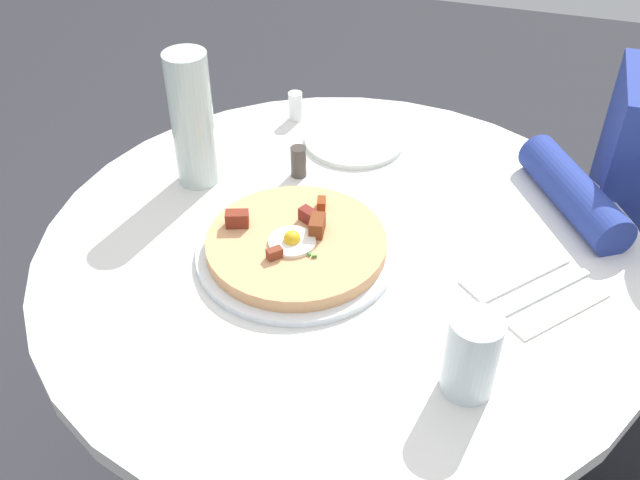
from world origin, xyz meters
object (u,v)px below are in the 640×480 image
(pizza_plate, at_px, (297,252))
(fork, at_px, (525,279))
(breakfast_pizza, at_px, (296,243))
(salt_shaker, at_px, (295,106))
(bread_plate, at_px, (354,140))
(water_bottle, at_px, (192,120))
(dining_table, at_px, (341,323))
(water_glass, at_px, (472,355))
(knife, at_px, (543,294))
(pepper_shaker, at_px, (299,162))

(pizza_plate, bearing_deg, fork, -173.35)
(breakfast_pizza, relative_size, salt_shaker, 4.84)
(bread_plate, xyz_separation_m, water_bottle, (0.23, 0.20, 0.11))
(bread_plate, bearing_deg, breakfast_pizza, 89.68)
(dining_table, xyz_separation_m, breakfast_pizza, (0.06, 0.05, 0.20))
(dining_table, relative_size, bread_plate, 5.09)
(water_glass, relative_size, water_bottle, 0.49)
(pizza_plate, relative_size, fork, 1.73)
(dining_table, bearing_deg, knife, 174.53)
(breakfast_pizza, height_order, pepper_shaker, breakfast_pizza)
(bread_plate, xyz_separation_m, knife, (-0.37, 0.33, 0.00))
(breakfast_pizza, relative_size, knife, 1.54)
(pizza_plate, xyz_separation_m, pepper_shaker, (0.07, -0.21, 0.02))
(fork, bearing_deg, breakfast_pizza, -42.21)
(fork, xyz_separation_m, knife, (-0.03, 0.02, 0.00))
(pizza_plate, xyz_separation_m, fork, (-0.34, -0.04, 0.00))
(breakfast_pizza, distance_m, salt_shaker, 0.42)
(knife, distance_m, pepper_shaker, 0.48)
(dining_table, bearing_deg, water_bottle, -19.02)
(pizza_plate, height_order, water_glass, water_glass)
(bread_plate, relative_size, fork, 1.05)
(bread_plate, xyz_separation_m, fork, (-0.34, 0.30, 0.00))
(water_glass, distance_m, salt_shaker, 0.72)
(breakfast_pizza, relative_size, bread_plate, 1.46)
(fork, relative_size, knife, 1.00)
(knife, height_order, water_glass, water_glass)
(salt_shaker, height_order, pepper_shaker, same)
(salt_shaker, bearing_deg, pizza_plate, 108.69)
(fork, relative_size, water_bottle, 0.75)
(breakfast_pizza, height_order, fork, breakfast_pizza)
(water_glass, relative_size, pepper_shaker, 2.07)
(breakfast_pizza, xyz_separation_m, water_glass, (-0.29, 0.18, 0.03))
(knife, xyz_separation_m, water_glass, (0.08, 0.20, 0.05))
(water_glass, xyz_separation_m, water_bottle, (0.52, -0.33, 0.06))
(fork, xyz_separation_m, water_glass, (0.06, 0.22, 0.05))
(bread_plate, bearing_deg, dining_table, 101.50)
(water_bottle, height_order, pepper_shaker, water_bottle)
(fork, height_order, salt_shaker, salt_shaker)
(water_bottle, height_order, salt_shaker, water_bottle)
(breakfast_pizza, bearing_deg, water_bottle, -32.53)
(pizza_plate, bearing_deg, water_bottle, -32.52)
(dining_table, xyz_separation_m, fork, (-0.28, 0.01, 0.19))
(water_glass, relative_size, salt_shaker, 2.06)
(water_glass, bearing_deg, water_bottle, -32.28)
(breakfast_pizza, bearing_deg, bread_plate, -90.32)
(knife, bearing_deg, water_glass, 18.27)
(dining_table, bearing_deg, pizza_plate, 36.62)
(breakfast_pizza, relative_size, water_bottle, 1.16)
(dining_table, height_order, pepper_shaker, pepper_shaker)
(knife, relative_size, water_glass, 1.52)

